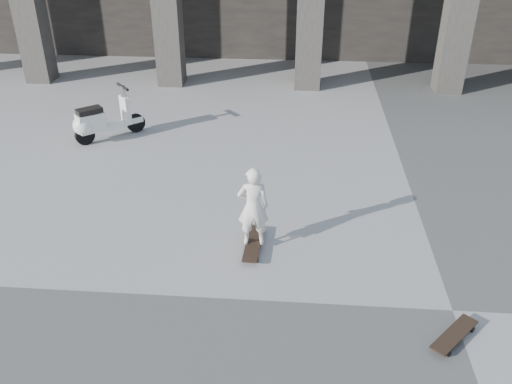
# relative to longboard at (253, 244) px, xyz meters

# --- Properties ---
(ground) EXTENTS (90.00, 90.00, 0.00)m
(ground) POSITION_rel_longboard_xyz_m (2.58, -1.14, -0.07)
(ground) COLOR #494947
(ground) RESTS_ON ground
(longboard) EXTENTS (0.25, 0.94, 0.09)m
(longboard) POSITION_rel_longboard_xyz_m (0.00, 0.00, 0.00)
(longboard) COLOR black
(longboard) RESTS_ON ground
(skateboard_spare) EXTENTS (0.67, 0.72, 0.09)m
(skateboard_spare) POSITION_rel_longboard_xyz_m (2.47, -1.64, -0.00)
(skateboard_spare) COLOR black
(skateboard_spare) RESTS_ON ground
(child) EXTENTS (0.47, 0.34, 1.20)m
(child) POSITION_rel_longboard_xyz_m (0.00, -0.00, 0.62)
(child) COLOR silver
(child) RESTS_ON longboard
(scooter) EXTENTS (1.24, 1.10, 1.06)m
(scooter) POSITION_rel_longboard_xyz_m (-3.48, 3.55, 0.35)
(scooter) COLOR black
(scooter) RESTS_ON ground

